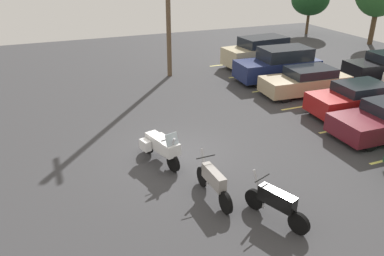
{
  "coord_description": "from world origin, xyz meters",
  "views": [
    {
      "loc": [
        11.65,
        -4.13,
        6.73
      ],
      "look_at": [
        0.24,
        0.46,
        1.07
      ],
      "focal_mm": 35.89,
      "sensor_mm": 36.0,
      "label": 1
    }
  ],
  "objects_px": {
    "car_navy": "(279,65)",
    "car_tan": "(306,81)",
    "car_red": "(356,99)",
    "motorcycle_second": "(213,182)",
    "motorcycle_touring": "(161,146)",
    "car_champagne": "(259,52)",
    "motorcycle_third": "(276,203)"
  },
  "relations": [
    {
      "from": "motorcycle_third",
      "to": "car_champagne",
      "type": "xyz_separation_m",
      "value": [
        -13.74,
        7.7,
        0.38
      ]
    },
    {
      "from": "car_red",
      "to": "car_champagne",
      "type": "bearing_deg",
      "value": 179.33
    },
    {
      "from": "car_champagne",
      "to": "car_navy",
      "type": "xyz_separation_m",
      "value": [
        2.98,
        -0.5,
        -0.02
      ]
    },
    {
      "from": "car_red",
      "to": "car_navy",
      "type": "bearing_deg",
      "value": -175.88
    },
    {
      "from": "car_navy",
      "to": "car_red",
      "type": "relative_size",
      "value": 1.11
    },
    {
      "from": "car_champagne",
      "to": "car_red",
      "type": "xyz_separation_m",
      "value": [
        8.55,
        -0.1,
        -0.22
      ]
    },
    {
      "from": "motorcycle_touring",
      "to": "motorcycle_third",
      "type": "xyz_separation_m",
      "value": [
        4.18,
        1.92,
        -0.09
      ]
    },
    {
      "from": "car_tan",
      "to": "motorcycle_second",
      "type": "bearing_deg",
      "value": -51.27
    },
    {
      "from": "motorcycle_touring",
      "to": "car_tan",
      "type": "xyz_separation_m",
      "value": [
        -4.07,
        9.1,
        0.04
      ]
    },
    {
      "from": "motorcycle_third",
      "to": "car_red",
      "type": "height_order",
      "value": "car_red"
    },
    {
      "from": "motorcycle_touring",
      "to": "car_tan",
      "type": "distance_m",
      "value": 9.97
    },
    {
      "from": "motorcycle_touring",
      "to": "car_champagne",
      "type": "xyz_separation_m",
      "value": [
        -9.56,
        9.62,
        0.29
      ]
    },
    {
      "from": "motorcycle_second",
      "to": "car_navy",
      "type": "relative_size",
      "value": 0.45
    },
    {
      "from": "motorcycle_third",
      "to": "car_red",
      "type": "bearing_deg",
      "value": 124.34
    },
    {
      "from": "car_navy",
      "to": "car_tan",
      "type": "bearing_deg",
      "value": -0.41
    },
    {
      "from": "car_champagne",
      "to": "car_navy",
      "type": "height_order",
      "value": "same"
    },
    {
      "from": "car_navy",
      "to": "car_tan",
      "type": "relative_size",
      "value": 1.04
    },
    {
      "from": "motorcycle_third",
      "to": "car_champagne",
      "type": "height_order",
      "value": "car_champagne"
    },
    {
      "from": "motorcycle_third",
      "to": "car_red",
      "type": "distance_m",
      "value": 9.21
    },
    {
      "from": "car_red",
      "to": "motorcycle_touring",
      "type": "bearing_deg",
      "value": -83.94
    },
    {
      "from": "motorcycle_touring",
      "to": "car_navy",
      "type": "distance_m",
      "value": 11.24
    },
    {
      "from": "motorcycle_second",
      "to": "car_red",
      "type": "relative_size",
      "value": 0.5
    },
    {
      "from": "motorcycle_third",
      "to": "car_tan",
      "type": "bearing_deg",
      "value": 138.96
    },
    {
      "from": "car_navy",
      "to": "motorcycle_third",
      "type": "bearing_deg",
      "value": -33.79
    },
    {
      "from": "motorcycle_second",
      "to": "car_navy",
      "type": "distance_m",
      "value": 12.4
    },
    {
      "from": "motorcycle_touring",
      "to": "car_red",
      "type": "relative_size",
      "value": 0.51
    },
    {
      "from": "motorcycle_touring",
      "to": "motorcycle_second",
      "type": "distance_m",
      "value": 2.72
    },
    {
      "from": "motorcycle_third",
      "to": "car_navy",
      "type": "xyz_separation_m",
      "value": [
        -10.76,
        7.2,
        0.36
      ]
    },
    {
      "from": "motorcycle_touring",
      "to": "car_navy",
      "type": "relative_size",
      "value": 0.46
    },
    {
      "from": "car_champagne",
      "to": "car_red",
      "type": "height_order",
      "value": "car_champagne"
    },
    {
      "from": "motorcycle_second",
      "to": "motorcycle_third",
      "type": "xyz_separation_m",
      "value": [
        1.58,
        1.13,
        0.0
      ]
    },
    {
      "from": "car_tan",
      "to": "car_red",
      "type": "xyz_separation_m",
      "value": [
        3.06,
        0.42,
        0.03
      ]
    }
  ]
}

